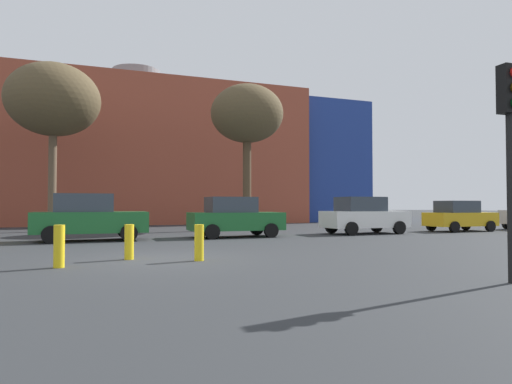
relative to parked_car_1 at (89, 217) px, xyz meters
name	(u,v)px	position (x,y,z in m)	size (l,w,h in m)	color
ground_plane	(161,259)	(1.78, -7.12, -0.93)	(200.00, 200.00, 0.00)	#2D3033
building_backdrop	(136,158)	(3.68, 20.24, 4.51)	(39.02, 13.79, 12.93)	#9E4733
parked_car_1	(89,217)	(0.00, 0.00, 0.00)	(4.32, 2.12, 1.87)	#1E662D
parked_car_2	(235,217)	(6.08, 0.00, -0.04)	(4.12, 2.02, 1.78)	#1E662D
parked_car_3	(364,215)	(12.81, 0.00, -0.02)	(4.22, 2.07, 1.83)	white
parked_car_4	(459,216)	(18.93, 0.00, -0.11)	(3.83, 1.88, 1.66)	gold
traffic_light_near_right	(510,122)	(7.20, -13.08, 2.01)	(0.37, 0.37, 4.00)	black
bare_tree_1	(53,101)	(-1.88, 7.40, 6.17)	(4.92, 4.92, 9.11)	brown
bare_tree_2	(247,115)	(8.60, 5.54, 5.76)	(4.24, 4.24, 8.47)	brown
bollard_yellow_0	(129,242)	(0.98, -6.94, -0.47)	(0.24, 0.24, 0.91)	yellow
bollard_yellow_1	(199,243)	(2.63, -7.84, -0.47)	(0.24, 0.24, 0.92)	yellow
bollard_yellow_2	(59,246)	(-0.64, -7.99, -0.45)	(0.24, 0.24, 0.97)	yellow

